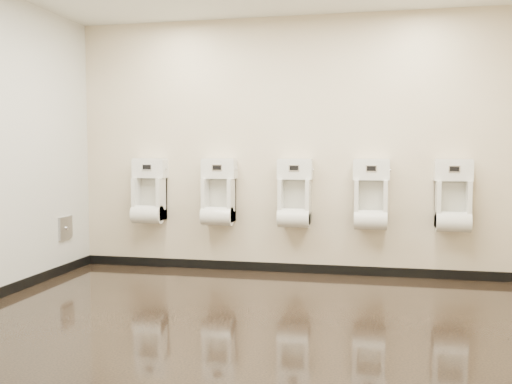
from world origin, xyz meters
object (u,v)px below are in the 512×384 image
at_px(urinal_0, 149,196).
at_px(urinal_2, 295,198).
at_px(access_panel, 65,228).
at_px(urinal_3, 371,200).
at_px(urinal_1, 218,197).
at_px(urinal_4, 453,201).

height_order(urinal_0, urinal_2, same).
relative_size(access_panel, urinal_3, 0.35).
bearing_deg(urinal_1, urinal_3, 0.00).
xyz_separation_m(urinal_1, urinal_3, (1.66, 0.00, 0.00)).
xyz_separation_m(urinal_2, urinal_4, (1.63, 0.00, 0.00)).
distance_m(urinal_0, urinal_3, 2.48).
distance_m(access_panel, urinal_3, 3.33).
relative_size(access_panel, urinal_4, 0.35).
height_order(urinal_1, urinal_4, same).
bearing_deg(urinal_0, urinal_2, 0.00).
bearing_deg(urinal_2, access_panel, -170.35).
relative_size(urinal_0, urinal_1, 1.00).
relative_size(urinal_1, urinal_2, 1.00).
relative_size(access_panel, urinal_0, 0.35).
bearing_deg(urinal_4, urinal_3, 180.00).
height_order(urinal_0, urinal_3, same).
xyz_separation_m(access_panel, urinal_2, (2.48, 0.42, 0.33)).
distance_m(access_panel, urinal_0, 0.97).
bearing_deg(access_panel, urinal_0, 27.52).
bearing_deg(urinal_2, urinal_4, 0.00).
relative_size(access_panel, urinal_1, 0.35).
bearing_deg(urinal_1, urinal_2, 0.00).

